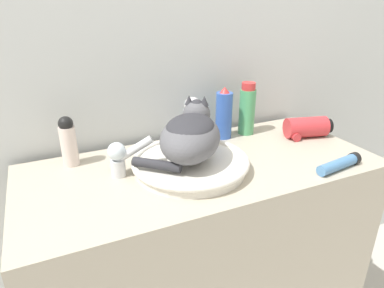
% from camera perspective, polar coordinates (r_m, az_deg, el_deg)
% --- Properties ---
extents(wall_back, '(8.00, 0.05, 2.40)m').
position_cam_1_polar(wall_back, '(1.28, -4.27, 15.47)').
color(wall_back, silver).
rests_on(wall_back, ground_plane).
extents(vanity_counter, '(1.14, 0.51, 0.88)m').
position_cam_1_polar(vanity_counter, '(1.36, 1.66, -20.22)').
color(vanity_counter, '#B2A893').
rests_on(vanity_counter, ground_plane).
extents(sink_basin, '(0.36, 0.36, 0.04)m').
position_cam_1_polar(sink_basin, '(1.06, -0.27, -3.22)').
color(sink_basin, white).
rests_on(sink_basin, vanity_counter).
extents(cat, '(0.33, 0.32, 0.17)m').
position_cam_1_polar(cat, '(1.03, -0.24, 1.76)').
color(cat, '#56565B').
rests_on(cat, sink_basin).
extents(faucet, '(0.14, 0.07, 0.12)m').
position_cam_1_polar(faucet, '(1.03, -11.80, -1.98)').
color(faucet, silver).
rests_on(faucet, vanity_counter).
extents(lotion_bottle_white, '(0.07, 0.07, 0.17)m').
position_cam_1_polar(lotion_bottle_white, '(1.23, 0.09, 3.90)').
color(lotion_bottle_white, silver).
rests_on(lotion_bottle_white, vanity_counter).
extents(deodorant_stick, '(0.05, 0.05, 0.16)m').
position_cam_1_polar(deodorant_stick, '(1.14, -19.92, 0.44)').
color(deodorant_stick, silver).
rests_on(deodorant_stick, vanity_counter).
extents(mouthwash_bottle, '(0.06, 0.06, 0.20)m').
position_cam_1_polar(mouthwash_bottle, '(1.34, 9.17, 5.72)').
color(mouthwash_bottle, '#4CA366').
rests_on(mouthwash_bottle, vanity_counter).
extents(spray_bottle_trigger, '(0.06, 0.06, 0.20)m').
position_cam_1_polar(spray_bottle_trigger, '(1.29, 5.33, 4.93)').
color(spray_bottle_trigger, '#335BB7').
rests_on(spray_bottle_trigger, vanity_counter).
extents(cream_tube, '(0.18, 0.06, 0.04)m').
position_cam_1_polar(cream_tube, '(1.16, 23.37, -3.09)').
color(cream_tube, '#4C7FB2').
rests_on(cream_tube, vanity_counter).
extents(hair_dryer, '(0.19, 0.12, 0.08)m').
position_cam_1_polar(hair_dryer, '(1.38, 18.48, 2.60)').
color(hair_dryer, '#C63338').
rests_on(hair_dryer, vanity_counter).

